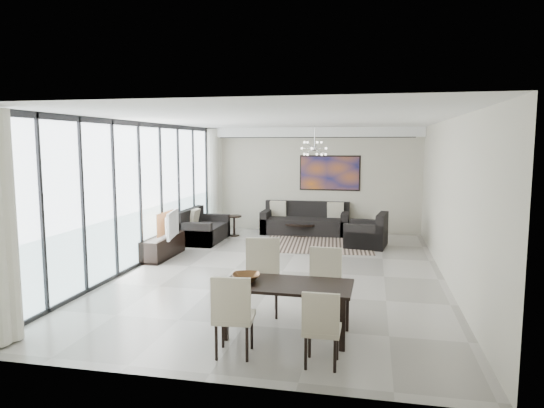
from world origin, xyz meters
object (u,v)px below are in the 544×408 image
(sofa_main, at_px, (305,223))
(television, at_px, (168,224))
(coffee_table, at_px, (301,228))
(tv_console, at_px, (163,247))
(dining_table, at_px, (287,290))

(sofa_main, relative_size, television, 2.40)
(sofa_main, distance_m, television, 4.34)
(coffee_table, distance_m, tv_console, 4.09)
(tv_console, relative_size, television, 1.50)
(television, xyz_separation_m, dining_table, (3.23, -3.65, -0.15))
(television, bearing_deg, sofa_main, -46.50)
(sofa_main, distance_m, tv_console, 4.36)
(coffee_table, bearing_deg, sofa_main, 74.94)
(coffee_table, distance_m, dining_table, 6.96)
(dining_table, bearing_deg, sofa_main, 95.91)
(coffee_table, height_order, dining_table, dining_table)
(dining_table, bearing_deg, coffee_table, 96.75)
(tv_console, bearing_deg, dining_table, -47.62)
(coffee_table, relative_size, television, 0.96)
(coffee_table, relative_size, sofa_main, 0.40)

